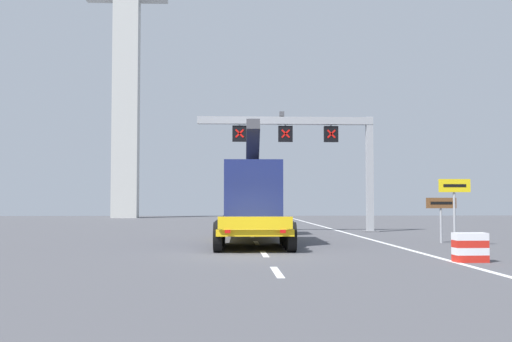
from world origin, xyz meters
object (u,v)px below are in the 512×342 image
tourist_info_sign_brown (441,209)px  bridge_pylon_distant (127,34)px  overhead_lane_gantry (311,140)px  exit_sign_yellow (454,196)px  heavy_haul_truck_yellow (251,199)px  crash_barrier_striped (470,247)px

tourist_info_sign_brown → bridge_pylon_distant: size_ratio=0.05×
overhead_lane_gantry → exit_sign_yellow: (4.41, -11.75, -3.46)m
heavy_haul_truck_yellow → bridge_pylon_distant: 44.90m
overhead_lane_gantry → bridge_pylon_distant: bearing=117.0°
exit_sign_yellow → tourist_info_sign_brown: exit_sign_yellow is taller
tourist_info_sign_brown → bridge_pylon_distant: 50.40m
heavy_haul_truck_yellow → exit_sign_yellow: 9.53m
heavy_haul_truck_yellow → crash_barrier_striped: bearing=-61.1°
exit_sign_yellow → crash_barrier_striped: bearing=-106.7°
heavy_haul_truck_yellow → overhead_lane_gantry: bearing=61.2°
bridge_pylon_distant → overhead_lane_gantry: bearing=-63.0°
bridge_pylon_distant → tourist_info_sign_brown: bearing=-63.6°
overhead_lane_gantry → crash_barrier_striped: bearing=-82.6°
heavy_haul_truck_yellow → bridge_pylon_distant: (-12.39, 39.02, 18.44)m
crash_barrier_striped → heavy_haul_truck_yellow: bearing=118.9°
exit_sign_yellow → bridge_pylon_distant: bearing=115.3°
overhead_lane_gantry → tourist_info_sign_brown: 11.59m
bridge_pylon_distant → exit_sign_yellow: bearing=-64.7°
tourist_info_sign_brown → crash_barrier_striped: tourist_info_sign_brown is taller
overhead_lane_gantry → bridge_pylon_distant: 38.83m
crash_barrier_striped → bridge_pylon_distant: size_ratio=0.03×
overhead_lane_gantry → heavy_haul_truck_yellow: 8.81m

